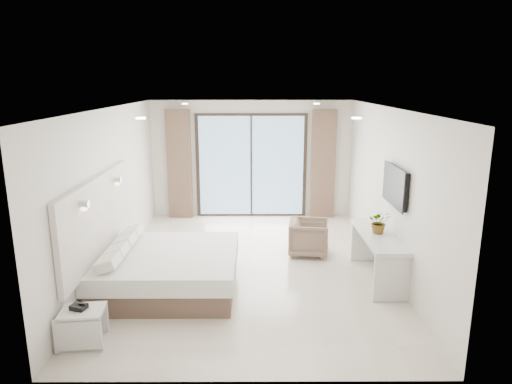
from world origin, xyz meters
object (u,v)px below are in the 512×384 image
at_px(armchair, 309,236).
at_px(console_desk, 378,246).
at_px(bed, 167,270).
at_px(nightstand, 84,327).

bearing_deg(armchair, console_desk, -130.66).
relative_size(bed, nightstand, 3.82).
height_order(bed, armchair, bed).
relative_size(nightstand, armchair, 0.77).
relative_size(nightstand, console_desk, 0.32).
height_order(bed, nightstand, bed).
xyz_separation_m(console_desk, armchair, (-0.97, 1.10, -0.21)).
distance_m(nightstand, console_desk, 4.46).
bearing_deg(nightstand, armchair, 38.19).
height_order(nightstand, console_desk, console_desk).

